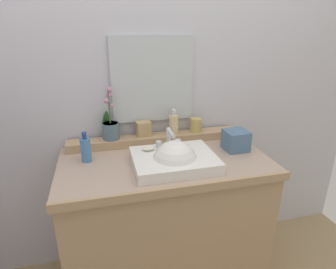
{
  "coord_description": "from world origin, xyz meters",
  "views": [
    {
      "loc": [
        -0.32,
        -1.36,
        1.54
      ],
      "look_at": [
        0.01,
        -0.02,
        1.01
      ],
      "focal_mm": 30.08,
      "sensor_mm": 36.0,
      "label": 1
    }
  ],
  "objects_px": {
    "potted_plant": "(110,127)",
    "tumbler_cup": "(196,125)",
    "sink_basin": "(175,162)",
    "trinket_box": "(143,129)",
    "lotion_bottle": "(86,149)",
    "soap_dispenser": "(174,124)",
    "soap_bar": "(148,148)",
    "tissue_box": "(236,140)"
  },
  "relations": [
    {
      "from": "potted_plant",
      "to": "tumbler_cup",
      "type": "bearing_deg",
      "value": -0.94
    },
    {
      "from": "sink_basin",
      "to": "potted_plant",
      "type": "height_order",
      "value": "potted_plant"
    },
    {
      "from": "tumbler_cup",
      "to": "trinket_box",
      "type": "relative_size",
      "value": 0.97
    },
    {
      "from": "sink_basin",
      "to": "lotion_bottle",
      "type": "distance_m",
      "value": 0.48
    },
    {
      "from": "soap_dispenser",
      "to": "soap_bar",
      "type": "bearing_deg",
      "value": -132.85
    },
    {
      "from": "soap_dispenser",
      "to": "tissue_box",
      "type": "bearing_deg",
      "value": -32.62
    },
    {
      "from": "sink_basin",
      "to": "tissue_box",
      "type": "bearing_deg",
      "value": 15.61
    },
    {
      "from": "sink_basin",
      "to": "tissue_box",
      "type": "height_order",
      "value": "sink_basin"
    },
    {
      "from": "tumbler_cup",
      "to": "tissue_box",
      "type": "height_order",
      "value": "tumbler_cup"
    },
    {
      "from": "tumbler_cup",
      "to": "soap_dispenser",
      "type": "bearing_deg",
      "value": -174.99
    },
    {
      "from": "trinket_box",
      "to": "lotion_bottle",
      "type": "relative_size",
      "value": 0.53
    },
    {
      "from": "sink_basin",
      "to": "potted_plant",
      "type": "bearing_deg",
      "value": 131.58
    },
    {
      "from": "trinket_box",
      "to": "soap_bar",
      "type": "bearing_deg",
      "value": -100.7
    },
    {
      "from": "tumbler_cup",
      "to": "tissue_box",
      "type": "xyz_separation_m",
      "value": [
        0.17,
        -0.22,
        -0.04
      ]
    },
    {
      "from": "lotion_bottle",
      "to": "soap_bar",
      "type": "bearing_deg",
      "value": -11.17
    },
    {
      "from": "lotion_bottle",
      "to": "tumbler_cup",
      "type": "bearing_deg",
      "value": 13.58
    },
    {
      "from": "sink_basin",
      "to": "tumbler_cup",
      "type": "relative_size",
      "value": 4.95
    },
    {
      "from": "soap_dispenser",
      "to": "tumbler_cup",
      "type": "distance_m",
      "value": 0.15
    },
    {
      "from": "soap_bar",
      "to": "lotion_bottle",
      "type": "bearing_deg",
      "value": 168.83
    },
    {
      "from": "soap_bar",
      "to": "tumbler_cup",
      "type": "relative_size",
      "value": 0.81
    },
    {
      "from": "tumbler_cup",
      "to": "sink_basin",
      "type": "bearing_deg",
      "value": -125.0
    },
    {
      "from": "soap_dispenser",
      "to": "lotion_bottle",
      "type": "distance_m",
      "value": 0.55
    },
    {
      "from": "potted_plant",
      "to": "lotion_bottle",
      "type": "bearing_deg",
      "value": -129.84
    },
    {
      "from": "trinket_box",
      "to": "lotion_bottle",
      "type": "height_order",
      "value": "lotion_bottle"
    },
    {
      "from": "sink_basin",
      "to": "tumbler_cup",
      "type": "height_order",
      "value": "sink_basin"
    },
    {
      "from": "potted_plant",
      "to": "soap_dispenser",
      "type": "relative_size",
      "value": 1.94
    },
    {
      "from": "tumbler_cup",
      "to": "lotion_bottle",
      "type": "xyz_separation_m",
      "value": [
        -0.68,
        -0.16,
        -0.02
      ]
    },
    {
      "from": "soap_bar",
      "to": "tumbler_cup",
      "type": "distance_m",
      "value": 0.42
    },
    {
      "from": "tumbler_cup",
      "to": "lotion_bottle",
      "type": "bearing_deg",
      "value": -166.42
    },
    {
      "from": "lotion_bottle",
      "to": "tissue_box",
      "type": "bearing_deg",
      "value": -3.72
    },
    {
      "from": "sink_basin",
      "to": "tissue_box",
      "type": "xyz_separation_m",
      "value": [
        0.4,
        0.11,
        0.04
      ]
    },
    {
      "from": "sink_basin",
      "to": "potted_plant",
      "type": "relative_size",
      "value": 1.38
    },
    {
      "from": "tumbler_cup",
      "to": "tissue_box",
      "type": "relative_size",
      "value": 0.67
    },
    {
      "from": "soap_dispenser",
      "to": "tumbler_cup",
      "type": "height_order",
      "value": "soap_dispenser"
    },
    {
      "from": "soap_bar",
      "to": "tumbler_cup",
      "type": "height_order",
      "value": "tumbler_cup"
    },
    {
      "from": "sink_basin",
      "to": "tissue_box",
      "type": "distance_m",
      "value": 0.42
    },
    {
      "from": "tissue_box",
      "to": "tumbler_cup",
      "type": "bearing_deg",
      "value": 127.98
    },
    {
      "from": "soap_bar",
      "to": "lotion_bottle",
      "type": "relative_size",
      "value": 0.42
    },
    {
      "from": "potted_plant",
      "to": "soap_dispenser",
      "type": "xyz_separation_m",
      "value": [
        0.38,
        -0.02,
        -0.01
      ]
    },
    {
      "from": "lotion_bottle",
      "to": "sink_basin",
      "type": "bearing_deg",
      "value": -20.63
    },
    {
      "from": "sink_basin",
      "to": "potted_plant",
      "type": "xyz_separation_m",
      "value": [
        -0.3,
        0.34,
        0.1
      ]
    },
    {
      "from": "tissue_box",
      "to": "trinket_box",
      "type": "bearing_deg",
      "value": 155.94
    }
  ]
}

